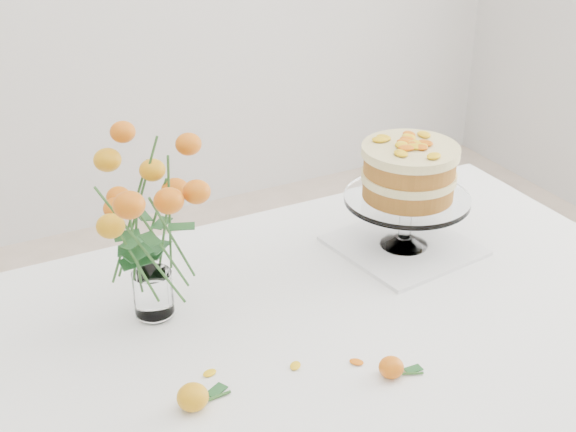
% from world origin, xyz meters
% --- Properties ---
extents(table, '(1.43, 0.93, 0.76)m').
position_xyz_m(table, '(0.00, 0.00, 0.67)').
color(table, tan).
rests_on(table, ground).
extents(napkin, '(0.31, 0.31, 0.01)m').
position_xyz_m(napkin, '(0.29, 0.16, 0.76)').
color(napkin, silver).
rests_on(napkin, table).
extents(cake_stand, '(0.27, 0.27, 0.24)m').
position_xyz_m(cake_stand, '(0.29, 0.16, 0.93)').
color(cake_stand, white).
rests_on(cake_stand, napkin).
extents(rose_vase, '(0.30, 0.30, 0.38)m').
position_xyz_m(rose_vase, '(-0.29, 0.16, 0.98)').
color(rose_vase, white).
rests_on(rose_vase, table).
extents(loose_rose_near, '(0.09, 0.05, 0.04)m').
position_xyz_m(loose_rose_near, '(-0.32, -0.12, 0.78)').
color(loose_rose_near, orange).
rests_on(loose_rose_near, table).
extents(loose_rose_far, '(0.07, 0.05, 0.04)m').
position_xyz_m(loose_rose_far, '(0.01, -0.20, 0.77)').
color(loose_rose_far, '#E3590B').
rests_on(loose_rose_far, table).
extents(stray_petal_a, '(0.03, 0.02, 0.00)m').
position_xyz_m(stray_petal_a, '(-0.12, -0.10, 0.76)').
color(stray_petal_a, yellow).
rests_on(stray_petal_a, table).
extents(stray_petal_b, '(0.03, 0.02, 0.00)m').
position_xyz_m(stray_petal_b, '(-0.02, -0.14, 0.76)').
color(stray_petal_b, yellow).
rests_on(stray_petal_b, table).
extents(stray_petal_c, '(0.03, 0.02, 0.00)m').
position_xyz_m(stray_petal_c, '(0.02, -0.18, 0.76)').
color(stray_petal_c, yellow).
rests_on(stray_petal_c, table).
extents(stray_petal_d, '(0.03, 0.02, 0.00)m').
position_xyz_m(stray_petal_d, '(-0.26, -0.05, 0.76)').
color(stray_petal_d, yellow).
rests_on(stray_petal_d, table).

